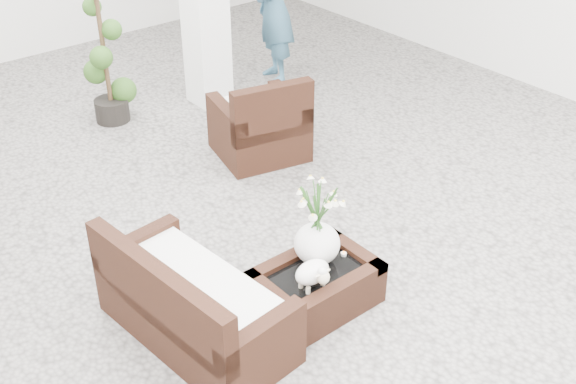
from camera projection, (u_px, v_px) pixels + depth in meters
ground at (280, 250)px, 5.97m from camera, size 11.00×11.00×0.00m
coffee_table at (315, 289)px, 5.30m from camera, size 0.90×0.60×0.31m
sheep_figurine at (312, 274)px, 5.04m from camera, size 0.28×0.23×0.21m
planter_narcissus at (318, 216)px, 5.13m from camera, size 0.44×0.44×0.80m
tealight at (344, 254)px, 5.39m from camera, size 0.04×0.04×0.03m
armchair at (259, 115)px, 7.13m from camera, size 0.98×0.96×0.88m
loveseat at (195, 292)px, 4.92m from camera, size 0.84×1.52×0.78m
topiary at (104, 54)px, 7.59m from camera, size 0.42×0.42×1.56m
shopper at (275, 6)px, 8.49m from camera, size 0.64×0.78×1.85m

